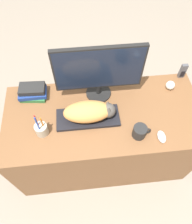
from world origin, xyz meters
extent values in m
plane|color=gray|center=(0.00, 0.00, 0.00)|extent=(12.00, 12.00, 0.00)
cube|color=brown|center=(0.00, 0.33, 0.37)|extent=(1.47, 0.67, 0.74)
cube|color=black|center=(-0.12, 0.31, 0.75)|extent=(0.45, 0.18, 0.02)
ellipsoid|color=#D18C47|center=(-0.12, 0.31, 0.83)|extent=(0.34, 0.17, 0.13)
sphere|color=#4C4742|center=(0.02, 0.31, 0.83)|extent=(0.10, 0.10, 0.10)
cone|color=#4C4742|center=(0.02, 0.28, 0.88)|extent=(0.04, 0.04, 0.04)
cone|color=#4C4742|center=(0.02, 0.34, 0.88)|extent=(0.04, 0.04, 0.04)
cylinder|color=black|center=(-0.02, 0.53, 0.75)|extent=(0.19, 0.19, 0.02)
cylinder|color=black|center=(-0.02, 0.53, 0.80)|extent=(0.04, 0.04, 0.09)
cube|color=black|center=(-0.02, 0.53, 1.01)|extent=(0.62, 0.03, 0.36)
cube|color=#192338|center=(-0.02, 0.52, 1.01)|extent=(0.60, 0.01, 0.34)
ellipsoid|color=silver|center=(0.36, 0.10, 0.76)|extent=(0.05, 0.09, 0.03)
cylinder|color=black|center=(0.22, 0.14, 0.79)|extent=(0.09, 0.09, 0.09)
torus|color=black|center=(0.26, 0.14, 0.79)|extent=(0.06, 0.01, 0.06)
cylinder|color=#B2A893|center=(-0.44, 0.23, 0.79)|extent=(0.09, 0.09, 0.09)
cylinder|color=orange|center=(-0.42, 0.24, 0.85)|extent=(0.01, 0.01, 0.14)
cylinder|color=#B21E1E|center=(-0.45, 0.24, 0.86)|extent=(0.01, 0.01, 0.16)
cylinder|color=#1E47B2|center=(-0.44, 0.21, 0.87)|extent=(0.01, 0.01, 0.19)
sphere|color=silver|center=(0.54, 0.53, 0.78)|extent=(0.07, 0.07, 0.07)
cube|color=#4C4C51|center=(0.67, 0.64, 0.81)|extent=(0.05, 0.03, 0.13)
cube|color=black|center=(0.67, 0.62, 0.79)|extent=(0.03, 0.00, 0.06)
cube|color=#2D6B38|center=(-0.52, 0.55, 0.76)|extent=(0.20, 0.14, 0.03)
cube|color=navy|center=(-0.52, 0.56, 0.78)|extent=(0.21, 0.13, 0.03)
cube|color=black|center=(-0.51, 0.57, 0.82)|extent=(0.19, 0.12, 0.04)
camera|label=1|loc=(-0.15, -0.52, 2.08)|focal=35.00mm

